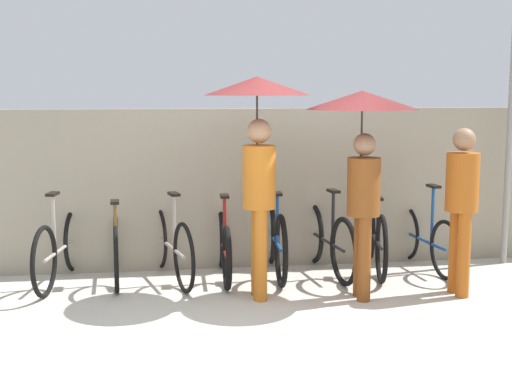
{
  "coord_description": "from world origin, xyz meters",
  "views": [
    {
      "loc": [
        -1.05,
        -5.92,
        2.03
      ],
      "look_at": [
        0.0,
        1.16,
        1.0
      ],
      "focal_mm": 50.0,
      "sensor_mm": 36.0,
      "label": 1
    }
  ],
  "objects_px": {
    "parked_bicycle_3": "(224,246)",
    "parked_bicycle_7": "(424,238)",
    "parked_bicycle_6": "(375,237)",
    "pedestrian_leading": "(258,124)",
    "parked_bicycle_5": "(327,240)",
    "pedestrian_trailing": "(462,198)",
    "parked_bicycle_1": "(116,247)",
    "parked_bicycle_4": "(275,239)",
    "pedestrian_center": "(363,132)",
    "parked_bicycle_0": "(60,248)",
    "parked_bicycle_2": "(170,245)"
  },
  "relations": [
    {
      "from": "parked_bicycle_0",
      "to": "parked_bicycle_7",
      "type": "xyz_separation_m",
      "value": [
        4.02,
        0.01,
        -0.03
      ]
    },
    {
      "from": "parked_bicycle_1",
      "to": "parked_bicycle_7",
      "type": "bearing_deg",
      "value": -93.28
    },
    {
      "from": "parked_bicycle_2",
      "to": "parked_bicycle_4",
      "type": "distance_m",
      "value": 1.15
    },
    {
      "from": "parked_bicycle_0",
      "to": "parked_bicycle_6",
      "type": "distance_m",
      "value": 3.45
    },
    {
      "from": "parked_bicycle_6",
      "to": "pedestrian_trailing",
      "type": "relative_size",
      "value": 1.07
    },
    {
      "from": "pedestrian_center",
      "to": "pedestrian_trailing",
      "type": "distance_m",
      "value": 1.19
    },
    {
      "from": "parked_bicycle_1",
      "to": "pedestrian_leading",
      "type": "xyz_separation_m",
      "value": [
        1.41,
        -0.81,
        1.34
      ]
    },
    {
      "from": "parked_bicycle_2",
      "to": "parked_bicycle_4",
      "type": "xyz_separation_m",
      "value": [
        1.15,
        0.04,
        0.01
      ]
    },
    {
      "from": "parked_bicycle_3",
      "to": "parked_bicycle_4",
      "type": "relative_size",
      "value": 0.92
    },
    {
      "from": "parked_bicycle_1",
      "to": "parked_bicycle_4",
      "type": "bearing_deg",
      "value": -93.88
    },
    {
      "from": "parked_bicycle_4",
      "to": "parked_bicycle_1",
      "type": "bearing_deg",
      "value": 91.99
    },
    {
      "from": "parked_bicycle_2",
      "to": "parked_bicycle_3",
      "type": "xyz_separation_m",
      "value": [
        0.58,
        -0.01,
        -0.03
      ]
    },
    {
      "from": "parked_bicycle_3",
      "to": "parked_bicycle_7",
      "type": "bearing_deg",
      "value": -86.8
    },
    {
      "from": "parked_bicycle_4",
      "to": "pedestrian_center",
      "type": "height_order",
      "value": "pedestrian_center"
    },
    {
      "from": "parked_bicycle_5",
      "to": "parked_bicycle_3",
      "type": "bearing_deg",
      "value": 84.28
    },
    {
      "from": "parked_bicycle_5",
      "to": "parked_bicycle_6",
      "type": "bearing_deg",
      "value": -90.13
    },
    {
      "from": "parked_bicycle_0",
      "to": "pedestrian_trailing",
      "type": "height_order",
      "value": "pedestrian_trailing"
    },
    {
      "from": "pedestrian_trailing",
      "to": "parked_bicycle_1",
      "type": "bearing_deg",
      "value": 161.29
    },
    {
      "from": "parked_bicycle_7",
      "to": "pedestrian_trailing",
      "type": "bearing_deg",
      "value": 171.98
    },
    {
      "from": "parked_bicycle_5",
      "to": "parked_bicycle_7",
      "type": "height_order",
      "value": "parked_bicycle_5"
    },
    {
      "from": "parked_bicycle_4",
      "to": "parked_bicycle_6",
      "type": "xyz_separation_m",
      "value": [
        1.15,
        0.02,
        -0.01
      ]
    },
    {
      "from": "parked_bicycle_1",
      "to": "parked_bicycle_4",
      "type": "relative_size",
      "value": 0.95
    },
    {
      "from": "parked_bicycle_4",
      "to": "pedestrian_trailing",
      "type": "bearing_deg",
      "value": -118.84
    },
    {
      "from": "parked_bicycle_6",
      "to": "parked_bicycle_1",
      "type": "bearing_deg",
      "value": 100.71
    },
    {
      "from": "parked_bicycle_6",
      "to": "pedestrian_leading",
      "type": "distance_m",
      "value": 2.13
    },
    {
      "from": "parked_bicycle_3",
      "to": "pedestrian_center",
      "type": "bearing_deg",
      "value": -122.97
    },
    {
      "from": "parked_bicycle_1",
      "to": "parked_bicycle_7",
      "type": "relative_size",
      "value": 1.05
    },
    {
      "from": "parked_bicycle_3",
      "to": "parked_bicycle_4",
      "type": "xyz_separation_m",
      "value": [
        0.58,
        0.05,
        0.04
      ]
    },
    {
      "from": "parked_bicycle_1",
      "to": "pedestrian_leading",
      "type": "height_order",
      "value": "pedestrian_leading"
    },
    {
      "from": "parked_bicycle_1",
      "to": "parked_bicycle_4",
      "type": "xyz_separation_m",
      "value": [
        1.73,
        -0.03,
        0.03
      ]
    },
    {
      "from": "parked_bicycle_3",
      "to": "parked_bicycle_2",
      "type": "bearing_deg",
      "value": 90.73
    },
    {
      "from": "parked_bicycle_0",
      "to": "parked_bicycle_1",
      "type": "bearing_deg",
      "value": -74.87
    },
    {
      "from": "parked_bicycle_1",
      "to": "pedestrian_trailing",
      "type": "height_order",
      "value": "pedestrian_trailing"
    },
    {
      "from": "parked_bicycle_3",
      "to": "parked_bicycle_5",
      "type": "distance_m",
      "value": 1.15
    },
    {
      "from": "parked_bicycle_2",
      "to": "parked_bicycle_1",
      "type": "bearing_deg",
      "value": 70.19
    },
    {
      "from": "parked_bicycle_5",
      "to": "parked_bicycle_7",
      "type": "distance_m",
      "value": 1.15
    },
    {
      "from": "parked_bicycle_5",
      "to": "parked_bicycle_2",
      "type": "bearing_deg",
      "value": 83.71
    },
    {
      "from": "parked_bicycle_5",
      "to": "parked_bicycle_1",
      "type": "bearing_deg",
      "value": 82.01
    },
    {
      "from": "parked_bicycle_2",
      "to": "parked_bicycle_3",
      "type": "distance_m",
      "value": 0.58
    },
    {
      "from": "parked_bicycle_4",
      "to": "pedestrian_trailing",
      "type": "height_order",
      "value": "pedestrian_trailing"
    },
    {
      "from": "parked_bicycle_0",
      "to": "pedestrian_leading",
      "type": "bearing_deg",
      "value": -100.66
    },
    {
      "from": "parked_bicycle_4",
      "to": "parked_bicycle_2",
      "type": "bearing_deg",
      "value": 94.88
    },
    {
      "from": "pedestrian_leading",
      "to": "pedestrian_trailing",
      "type": "distance_m",
      "value": 2.13
    },
    {
      "from": "parked_bicycle_6",
      "to": "pedestrian_leading",
      "type": "xyz_separation_m",
      "value": [
        -1.46,
        -0.8,
        1.32
      ]
    },
    {
      "from": "parked_bicycle_0",
      "to": "parked_bicycle_1",
      "type": "distance_m",
      "value": 0.58
    },
    {
      "from": "parked_bicycle_0",
      "to": "pedestrian_leading",
      "type": "relative_size",
      "value": 0.8
    },
    {
      "from": "parked_bicycle_7",
      "to": "pedestrian_leading",
      "type": "xyz_separation_m",
      "value": [
        -2.04,
        -0.78,
        1.35
      ]
    },
    {
      "from": "pedestrian_leading",
      "to": "parked_bicycle_3",
      "type": "bearing_deg",
      "value": 110.01
    },
    {
      "from": "parked_bicycle_5",
      "to": "parked_bicycle_4",
      "type": "bearing_deg",
      "value": 79.99
    },
    {
      "from": "parked_bicycle_3",
      "to": "pedestrian_leading",
      "type": "distance_m",
      "value": 1.56
    }
  ]
}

